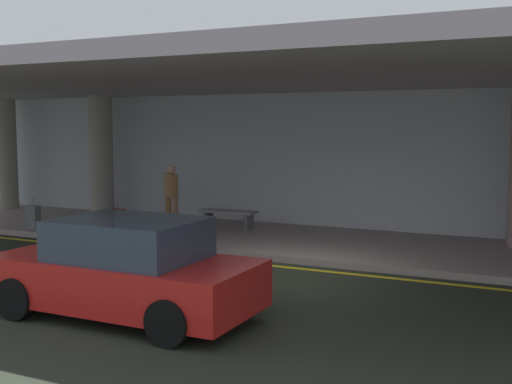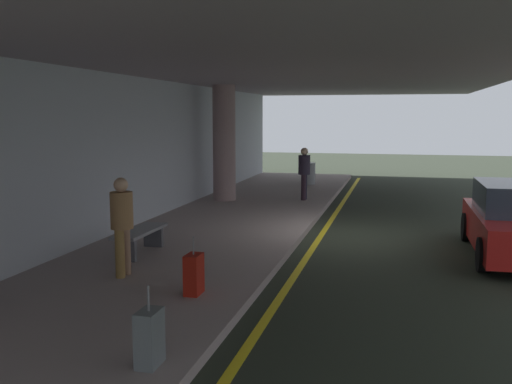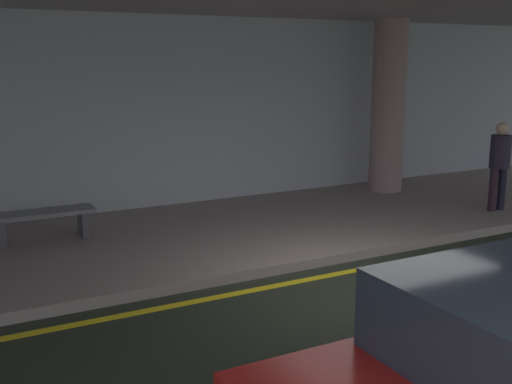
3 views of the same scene
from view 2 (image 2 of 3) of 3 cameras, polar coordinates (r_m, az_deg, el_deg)
ground_plane at (r=13.84m, az=9.18°, el=-4.39°), size 60.00×60.00×0.00m
sidewalk at (r=14.40m, az=-3.21°, el=-3.52°), size 26.00×4.20×0.15m
lane_stripe_yellow at (r=13.90m, az=6.51°, el=-4.26°), size 26.00×0.14×0.01m
support_column_center at (r=18.33m, az=-3.18°, el=4.87°), size 0.72×0.72×3.65m
ceiling_overhang at (r=14.03m, az=-1.34°, el=12.10°), size 28.00×13.20×0.30m
terminal_back_wall at (r=14.99m, az=-11.53°, el=3.82°), size 26.00×0.30×3.80m
traveler_with_luggage at (r=18.47m, az=4.81°, el=2.19°), size 0.38×0.38×1.68m
person_waiting_for_ride at (r=9.89m, az=-13.18°, el=-2.73°), size 0.38×0.38×1.68m
suitcase_upright_primary at (r=8.85m, az=-6.20°, el=-8.12°), size 0.36×0.22×0.90m
suitcase_upright_secondary at (r=6.52m, az=-10.54°, el=-14.07°), size 0.36×0.22×0.90m
bench_metal at (r=11.54m, az=-11.43°, el=-4.30°), size 1.60×0.50×0.48m
trash_bin_steel at (r=22.73m, az=5.21°, el=1.84°), size 0.56×0.56×0.85m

